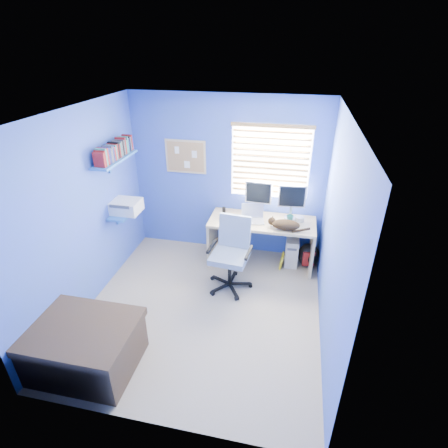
% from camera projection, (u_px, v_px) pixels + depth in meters
% --- Properties ---
extents(floor, '(3.00, 3.20, 0.00)m').
position_uv_depth(floor, '(203.00, 309.00, 4.61)').
color(floor, '#AB9D89').
rests_on(floor, ground).
extents(ceiling, '(3.00, 3.20, 0.00)m').
position_uv_depth(ceiling, '(195.00, 114.00, 3.43)').
color(ceiling, white).
rests_on(ceiling, wall_back).
extents(wall_back, '(3.00, 0.01, 2.50)m').
position_uv_depth(wall_back, '(227.00, 178.00, 5.40)').
color(wall_back, '#3F64B4').
rests_on(wall_back, ground).
extents(wall_front, '(3.00, 0.01, 2.50)m').
position_uv_depth(wall_front, '(143.00, 324.00, 2.64)').
color(wall_front, '#3F64B4').
rests_on(wall_front, ground).
extents(wall_left, '(0.01, 3.20, 2.50)m').
position_uv_depth(wall_left, '(82.00, 214.00, 4.29)').
color(wall_left, '#3F64B4').
rests_on(wall_left, ground).
extents(wall_right, '(0.01, 3.20, 2.50)m').
position_uv_depth(wall_right, '(334.00, 239.00, 3.75)').
color(wall_right, '#3F64B4').
rests_on(wall_right, ground).
extents(desk, '(1.58, 0.65, 0.74)m').
position_uv_depth(desk, '(261.00, 242.00, 5.41)').
color(desk, tan).
rests_on(desk, floor).
extents(laptop, '(0.38, 0.32, 0.22)m').
position_uv_depth(laptop, '(253.00, 215.00, 5.16)').
color(laptop, silver).
rests_on(laptop, desk).
extents(monitor_left, '(0.41, 0.15, 0.54)m').
position_uv_depth(monitor_left, '(258.00, 198.00, 5.30)').
color(monitor_left, silver).
rests_on(monitor_left, desk).
extents(monitor_right, '(0.41, 0.15, 0.54)m').
position_uv_depth(monitor_right, '(292.00, 202.00, 5.18)').
color(monitor_right, silver).
rests_on(monitor_right, desk).
extents(phone, '(0.10, 0.11, 0.17)m').
position_uv_depth(phone, '(224.00, 212.00, 5.30)').
color(phone, black).
rests_on(phone, desk).
extents(mug, '(0.10, 0.09, 0.10)m').
position_uv_depth(mug, '(290.00, 219.00, 5.19)').
color(mug, '#2A816D').
rests_on(mug, desk).
extents(cd_spindle, '(0.13, 0.13, 0.07)m').
position_uv_depth(cd_spindle, '(300.00, 219.00, 5.21)').
color(cd_spindle, silver).
rests_on(cd_spindle, desk).
extents(cat, '(0.44, 0.30, 0.14)m').
position_uv_depth(cat, '(286.00, 225.00, 4.97)').
color(cat, black).
rests_on(cat, desk).
extents(tower_pc, '(0.20, 0.44, 0.45)m').
position_uv_depth(tower_pc, '(292.00, 249.00, 5.49)').
color(tower_pc, beige).
rests_on(tower_pc, floor).
extents(drawer_boxes, '(0.35, 0.28, 0.27)m').
position_uv_depth(drawer_boxes, '(224.00, 250.00, 5.64)').
color(drawer_boxes, tan).
rests_on(drawer_boxes, floor).
extents(yellow_book, '(0.03, 0.17, 0.24)m').
position_uv_depth(yellow_book, '(281.00, 261.00, 5.39)').
color(yellow_book, yellow).
rests_on(yellow_book, floor).
extents(backpack, '(0.39, 0.33, 0.39)m').
position_uv_depth(backpack, '(309.00, 255.00, 5.39)').
color(backpack, black).
rests_on(backpack, floor).
extents(bed_corner, '(1.14, 0.81, 0.55)m').
position_uv_depth(bed_corner, '(81.00, 346.00, 3.71)').
color(bed_corner, '#473526').
rests_on(bed_corner, floor).
extents(office_chair, '(0.66, 0.66, 1.03)m').
position_uv_depth(office_chair, '(231.00, 263.00, 4.88)').
color(office_chair, black).
rests_on(office_chair, floor).
extents(window_blinds, '(1.15, 0.05, 1.10)m').
position_uv_depth(window_blinds, '(270.00, 162.00, 5.11)').
color(window_blinds, white).
rests_on(window_blinds, ground).
extents(corkboard, '(0.64, 0.02, 0.52)m').
position_uv_depth(corkboard, '(186.00, 157.00, 5.36)').
color(corkboard, tan).
rests_on(corkboard, ground).
extents(wall_shelves, '(0.42, 0.90, 1.05)m').
position_uv_depth(wall_shelves, '(119.00, 179.00, 4.83)').
color(wall_shelves, blue).
rests_on(wall_shelves, ground).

